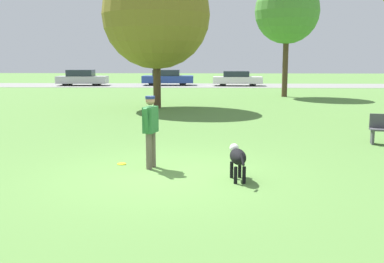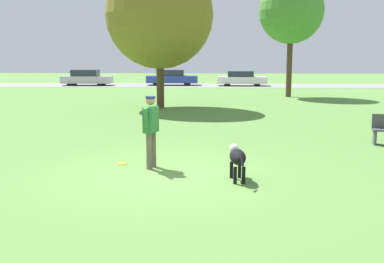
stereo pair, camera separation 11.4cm
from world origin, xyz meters
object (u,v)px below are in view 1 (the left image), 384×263
object	(u,v)px
tree_mid_center	(156,15)
parked_car_silver	(82,78)
person	(151,126)
parked_car_blue	(168,78)
tree_far_right	(287,12)
parked_car_white	(237,79)
dog	(237,157)
frisbee	(122,164)

from	to	relation	value
tree_mid_center	parked_car_silver	bearing A→B (deg)	116.22
person	parked_car_blue	world-z (taller)	person
tree_far_right	tree_mid_center	world-z (taller)	tree_far_right
parked_car_silver	parked_car_white	bearing A→B (deg)	-1.10
tree_far_right	dog	bearing A→B (deg)	-102.09
tree_mid_center	dog	bearing A→B (deg)	-76.64
frisbee	parked_car_blue	bearing A→B (deg)	93.08
parked_car_silver	parked_car_white	xyz separation A→B (m)	(13.39, 0.07, -0.03)
dog	tree_far_right	distance (m)	20.33
tree_far_right	parked_car_blue	world-z (taller)	tree_far_right
tree_far_right	frisbee	bearing A→B (deg)	-110.28
parked_car_white	tree_mid_center	bearing A→B (deg)	-104.06
dog	parked_car_blue	world-z (taller)	parked_car_blue
frisbee	tree_mid_center	size ratio (longest dim) A/B	0.03
dog	parked_car_silver	xyz separation A→B (m)	(-11.49, 29.94, 0.19)
dog	parked_car_white	bearing A→B (deg)	-10.71
parked_car_blue	tree_mid_center	bearing A→B (deg)	-87.71
dog	frisbee	xyz separation A→B (m)	(-2.55, 1.23, -0.45)
person	tree_mid_center	size ratio (longest dim) A/B	0.23
person	dog	size ratio (longest dim) A/B	1.47
person	parked_car_silver	bearing A→B (deg)	33.87
frisbee	parked_car_silver	bearing A→B (deg)	107.30
person	parked_car_blue	size ratio (longest dim) A/B	0.36
parked_car_blue	tree_far_right	bearing A→B (deg)	-54.87
tree_far_right	parked_car_silver	distance (m)	19.41
parked_car_silver	parked_car_white	size ratio (longest dim) A/B	1.02
tree_far_right	tree_mid_center	size ratio (longest dim) A/B	1.03
parked_car_blue	person	bearing A→B (deg)	-86.82
dog	parked_car_silver	size ratio (longest dim) A/B	0.25
person	frisbee	distance (m)	1.21
dog	person	bearing A→B (deg)	56.21
tree_far_right	parked_car_white	distance (m)	11.80
frisbee	parked_car_white	bearing A→B (deg)	81.22
parked_car_white	frisbee	bearing A→B (deg)	-96.91
parked_car_blue	frisbee	bearing A→B (deg)	-88.16
parked_car_blue	dog	bearing A→B (deg)	-83.55
dog	parked_car_white	xyz separation A→B (m)	(1.90, 30.01, 0.16)
parked_car_blue	parked_car_white	bearing A→B (deg)	-6.57
person	dog	xyz separation A→B (m)	(1.84, -0.92, -0.47)
dog	frisbee	size ratio (longest dim) A/B	5.21
frisbee	parked_car_silver	distance (m)	30.07
frisbee	tree_far_right	bearing A→B (deg)	69.72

